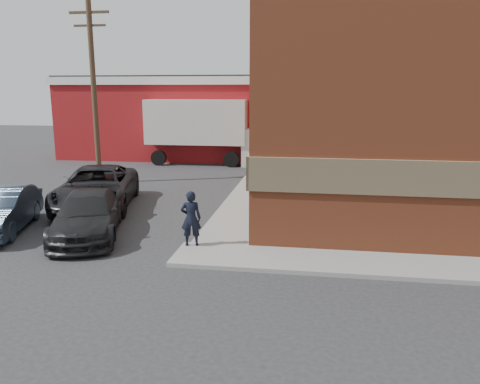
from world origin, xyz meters
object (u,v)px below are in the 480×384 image
at_px(suv_a, 97,188).
at_px(suv_b, 88,215).
at_px(brick_building, 434,90).
at_px(warehouse, 184,116).
at_px(utility_pole, 94,88).
at_px(box_truck, 210,127).
at_px(man, 191,218).
at_px(sedan, 1,210).

height_order(suv_a, suv_b, suv_a).
xyz_separation_m(brick_building, warehouse, (-14.50, 11.00, -1.87)).
height_order(utility_pole, box_truck, utility_pole).
distance_m(warehouse, suv_a, 16.12).
relative_size(man, suv_b, 0.34).
distance_m(warehouse, suv_b, 19.73).
bearing_deg(man, brick_building, -143.81).
bearing_deg(suv_a, utility_pole, 100.28).
height_order(warehouse, sedan, warehouse).
bearing_deg(brick_building, suv_b, -145.49).
distance_m(suv_b, box_truck, 15.61).
height_order(warehouse, utility_pole, utility_pole).
height_order(brick_building, suv_a, brick_building).
bearing_deg(man, suv_a, -50.86).
bearing_deg(suv_b, brick_building, 15.89).
bearing_deg(suv_b, warehouse, 77.64).
bearing_deg(suv_a, box_truck, 66.21).
bearing_deg(utility_pole, box_truck, 58.47).
bearing_deg(utility_pole, suv_b, -66.82).
bearing_deg(suv_a, man, -54.45).
xyz_separation_m(suv_a, suv_b, (1.38, -3.52, -0.12)).
distance_m(man, suv_a, 6.60).
distance_m(sedan, box_truck, 16.04).
bearing_deg(sedan, utility_pole, 77.08).
xyz_separation_m(brick_building, sedan, (-15.46, -8.50, -3.95)).
distance_m(sedan, suv_b, 3.10).
xyz_separation_m(brick_building, suv_b, (-12.36, -8.50, -3.98)).
bearing_deg(sedan, suv_b, -16.55).
bearing_deg(man, utility_pole, -62.29).
distance_m(brick_building, man, 13.23).
relative_size(utility_pole, suv_a, 1.51).
bearing_deg(brick_building, utility_pole, 179.98).
relative_size(warehouse, utility_pole, 1.81).
bearing_deg(man, suv_b, -22.15).
bearing_deg(utility_pole, warehouse, 82.23).
height_order(warehouse, box_truck, warehouse).
xyz_separation_m(brick_building, man, (-8.70, -9.25, -3.73)).
xyz_separation_m(suv_b, box_truck, (0.66, 15.51, 1.65)).
bearing_deg(warehouse, suv_a, -87.26).
bearing_deg(warehouse, box_truck, -55.00).
height_order(man, suv_b, man).
bearing_deg(brick_building, box_truck, 149.07).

